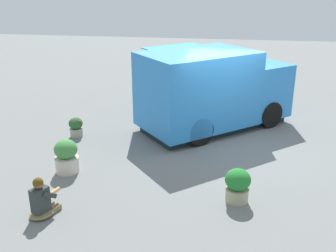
{
  "coord_description": "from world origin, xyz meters",
  "views": [
    {
      "loc": [
        10.71,
        -0.03,
        4.43
      ],
      "look_at": [
        2.45,
        -1.35,
        1.27
      ],
      "focal_mm": 42.34,
      "sensor_mm": 36.0,
      "label": 1
    }
  ],
  "objects_px": {
    "person_customer": "(42,201)",
    "planter_flowering_side": "(66,156)",
    "food_truck": "(213,92)",
    "planter_flowering_far": "(76,127)",
    "planter_flowering_near": "(238,185)"
  },
  "relations": [
    {
      "from": "planter_flowering_near",
      "to": "planter_flowering_far",
      "type": "xyz_separation_m",
      "value": [
        -2.93,
        -4.68,
        -0.09
      ]
    },
    {
      "from": "person_customer",
      "to": "planter_flowering_side",
      "type": "height_order",
      "value": "person_customer"
    },
    {
      "from": "food_truck",
      "to": "person_customer",
      "type": "xyz_separation_m",
      "value": [
        5.46,
        -3.01,
        -0.83
      ]
    },
    {
      "from": "food_truck",
      "to": "planter_flowering_far",
      "type": "distance_m",
      "value": 4.23
    },
    {
      "from": "food_truck",
      "to": "planter_flowering_side",
      "type": "relative_size",
      "value": 5.91
    },
    {
      "from": "food_truck",
      "to": "person_customer",
      "type": "distance_m",
      "value": 6.29
    },
    {
      "from": "food_truck",
      "to": "planter_flowering_near",
      "type": "height_order",
      "value": "food_truck"
    },
    {
      "from": "planter_flowering_side",
      "to": "person_customer",
      "type": "bearing_deg",
      "value": 7.9
    },
    {
      "from": "person_customer",
      "to": "planter_flowering_near",
      "type": "height_order",
      "value": "person_customer"
    },
    {
      "from": "person_customer",
      "to": "food_truck",
      "type": "bearing_deg",
      "value": 151.11
    },
    {
      "from": "food_truck",
      "to": "planter_flowering_side",
      "type": "height_order",
      "value": "food_truck"
    },
    {
      "from": "person_customer",
      "to": "planter_flowering_far",
      "type": "height_order",
      "value": "person_customer"
    },
    {
      "from": "planter_flowering_far",
      "to": "planter_flowering_side",
      "type": "relative_size",
      "value": 0.7
    },
    {
      "from": "planter_flowering_far",
      "to": "planter_flowering_near",
      "type": "bearing_deg",
      "value": 57.9
    },
    {
      "from": "person_customer",
      "to": "planter_flowering_far",
      "type": "xyz_separation_m",
      "value": [
        -4.06,
        -0.89,
        -0.02
      ]
    }
  ]
}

